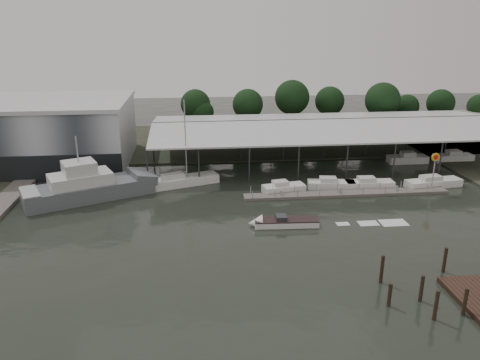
{
  "coord_description": "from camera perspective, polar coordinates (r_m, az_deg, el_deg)",
  "views": [
    {
      "loc": [
        -5.57,
        -47.54,
        22.21
      ],
      "look_at": [
        0.52,
        10.53,
        2.5
      ],
      "focal_mm": 35.0,
      "sensor_mm": 36.0,
      "label": 1
    }
  ],
  "objects": [
    {
      "name": "moored_cruiser_2",
      "position": [
        68.33,
        15.44,
        -0.47
      ],
      "size": [
        6.8,
        2.48,
        1.7
      ],
      "rotation": [
        0.0,
        0.0,
        -0.04
      ],
      "color": "white",
      "rests_on": "ground"
    },
    {
      "name": "floating_dock",
      "position": [
        64.95,
        12.86,
        -1.64
      ],
      "size": [
        28.0,
        2.0,
        1.4
      ],
      "color": "#625D56",
      "rests_on": "ground"
    },
    {
      "name": "moored_cruiser_3",
      "position": [
        71.92,
        22.47,
        -0.29
      ],
      "size": [
        8.35,
        3.3,
        1.7
      ],
      "rotation": [
        0.0,
        0.0,
        0.14
      ],
      "color": "white",
      "rests_on": "ground"
    },
    {
      "name": "moored_cruiser_1",
      "position": [
        66.99,
        11.01,
        -0.51
      ],
      "size": [
        6.81,
        3.11,
        1.7
      ],
      "rotation": [
        0.0,
        0.0,
        -0.14
      ],
      "color": "white",
      "rests_on": "ground"
    },
    {
      "name": "mooring_pilings",
      "position": [
        43.31,
        21.35,
        -12.19
      ],
      "size": [
        7.66,
        7.32,
        3.31
      ],
      "color": "#2F2317",
      "rests_on": "ground"
    },
    {
      "name": "covered_boat_shed",
      "position": [
        80.46,
        10.5,
        6.82
      ],
      "size": [
        58.24,
        24.0,
        6.96
      ],
      "color": "silver",
      "rests_on": "ground"
    },
    {
      "name": "ground",
      "position": [
        52.77,
        0.63,
        -6.24
      ],
      "size": [
        200.0,
        200.0,
        0.0
      ],
      "primitive_type": "plane",
      "color": "black",
      "rests_on": "ground"
    },
    {
      "name": "grey_trawler",
      "position": [
        65.03,
        -17.82,
        -0.77
      ],
      "size": [
        17.64,
        11.62,
        8.84
      ],
      "rotation": [
        0.0,
        0.0,
        0.42
      ],
      "color": "#565B5F",
      "rests_on": "ground"
    },
    {
      "name": "land_strip_far",
      "position": [
        92.4,
        -2.37,
        4.79
      ],
      "size": [
        140.0,
        30.0,
        0.3
      ],
      "color": "#353C2D",
      "rests_on": "ground"
    },
    {
      "name": "trawler_dock",
      "position": [
        69.76,
        -26.14,
        -1.68
      ],
      "size": [
        3.0,
        18.0,
        0.5
      ],
      "color": "#625D56",
      "rests_on": "ground"
    },
    {
      "name": "horizon_tree_line",
      "position": [
        100.93,
        10.5,
        9.28
      ],
      "size": [
        66.8,
        12.07,
        10.91
      ],
      "color": "black",
      "rests_on": "ground"
    },
    {
      "name": "storage_warehouse",
      "position": [
        82.42,
        -21.74,
        5.48
      ],
      "size": [
        24.5,
        20.5,
        10.5
      ],
      "color": "#AFB4BB",
      "rests_on": "ground"
    },
    {
      "name": "white_sailboat",
      "position": [
        67.65,
        -7.02,
        -0.08
      ],
      "size": [
        10.33,
        5.79,
        12.4
      ],
      "rotation": [
        0.0,
        0.0,
        0.34
      ],
      "color": "white",
      "rests_on": "ground"
    },
    {
      "name": "speedboat_underway",
      "position": [
        54.16,
        4.95,
        -5.17
      ],
      "size": [
        19.01,
        3.08,
        2.0
      ],
      "rotation": [
        0.0,
        0.0,
        3.09
      ],
      "color": "white",
      "rests_on": "ground"
    },
    {
      "name": "shell_fuel_sign",
      "position": [
        68.59,
        22.64,
        1.73
      ],
      "size": [
        1.1,
        0.18,
        5.55
      ],
      "color": "#9A9D9F",
      "rests_on": "ground"
    },
    {
      "name": "moored_cruiser_0",
      "position": [
        64.55,
        5.29,
        -0.98
      ],
      "size": [
        6.09,
        3.21,
        1.7
      ],
      "rotation": [
        0.0,
        0.0,
        0.18
      ],
      "color": "white",
      "rests_on": "ground"
    }
  ]
}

